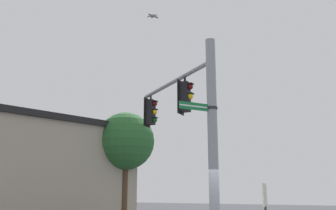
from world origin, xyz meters
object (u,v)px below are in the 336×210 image
object	(u,v)px
traffic_light_mid_inner	(151,112)
historical_marker	(265,206)
street_name_sign	(204,107)
bird_flying	(153,16)
traffic_light_nearest_pole	(186,97)

from	to	relation	value
traffic_light_mid_inner	historical_marker	distance (m)	5.96
traffic_light_mid_inner	street_name_sign	xyz separation A→B (m)	(3.06, 3.40, -0.74)
traffic_light_mid_inner	street_name_sign	bearing A→B (deg)	48.01
street_name_sign	historical_marker	size ratio (longest dim) A/B	0.51
bird_flying	traffic_light_nearest_pole	bearing A→B (deg)	138.72
traffic_light_nearest_pole	street_name_sign	bearing A→B (deg)	41.64
traffic_light_nearest_pole	street_name_sign	world-z (taller)	traffic_light_nearest_pole
bird_flying	traffic_light_mid_inner	bearing A→B (deg)	-152.24
bird_flying	street_name_sign	bearing A→B (deg)	81.53
traffic_light_mid_inner	bird_flying	xyz separation A→B (m)	(2.77, 1.46, 2.81)
traffic_light_nearest_pole	bird_flying	xyz separation A→B (m)	(0.95, -0.84, 2.81)
historical_marker	bird_flying	bearing A→B (deg)	-56.92
traffic_light_nearest_pole	historical_marker	size ratio (longest dim) A/B	0.62
traffic_light_nearest_pole	traffic_light_mid_inner	bearing A→B (deg)	-128.38
traffic_light_mid_inner	bird_flying	bearing A→B (deg)	27.76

